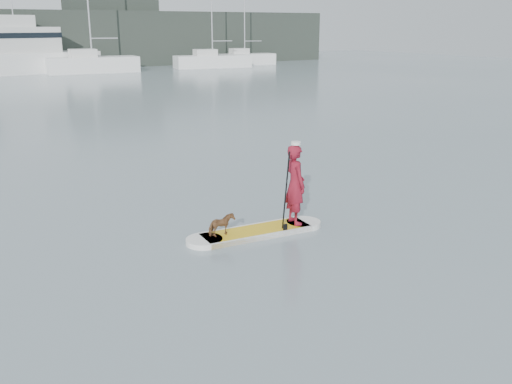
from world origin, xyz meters
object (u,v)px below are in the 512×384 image
motor_yacht_a (30,52)px  paddler (295,185)px  paddleboard (256,232)px  sailboat_g (244,58)px  sailboat_e (92,63)px  dog (221,225)px  sailboat_f (212,60)px

motor_yacht_a → paddler: bearing=-106.2°
paddleboard → paddler: bearing=0.0°
paddleboard → sailboat_g: (29.19, 48.40, 0.69)m
motor_yacht_a → sailboat_g: 23.73m
paddleboard → sailboat_e: (10.55, 46.41, 0.84)m
dog → sailboat_f: bearing=-32.3°
paddleboard → motor_yacht_a: motor_yacht_a is taller
sailboat_f → sailboat_g: (5.50, 2.27, -0.09)m
sailboat_e → sailboat_g: sailboat_e is taller
paddleboard → paddler: size_ratio=1.78×
sailboat_f → motor_yacht_a: bearing=-179.7°
dog → sailboat_g: 56.89m
dog → paddleboard: bearing=-99.9°
dog → sailboat_g: size_ratio=0.05×
paddler → motor_yacht_a: size_ratio=0.15×
paddleboard → paddler: paddler is taller
paddleboard → sailboat_f: 51.86m
dog → sailboat_g: sailboat_g is taller
sailboat_e → paddler: bearing=-96.3°
paddler → dog: bearing=92.6°
paddleboard → paddler: 1.40m
dog → sailboat_e: bearing=-18.1°
paddler → sailboat_f: size_ratio=0.15×
sailboat_e → paddleboard: bearing=-97.5°
paddler → sailboat_g: bearing=-22.0°
sailboat_f → sailboat_g: 5.96m
sailboat_g → sailboat_e: bearing=-165.7°
sailboat_f → motor_yacht_a: (-18.17, 3.16, 1.17)m
sailboat_f → sailboat_g: sailboat_f is taller
sailboat_g → paddler: bearing=-112.0°
paddler → motor_yacht_a: bearing=3.0°
paddleboard → dog: 0.89m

